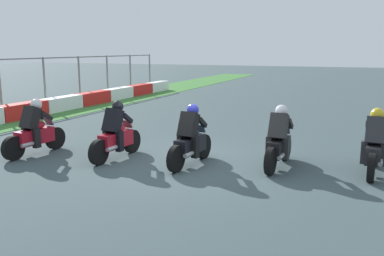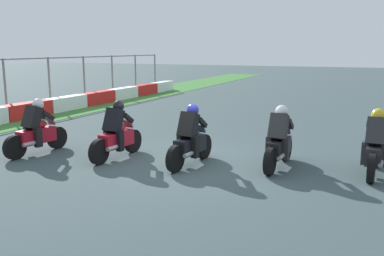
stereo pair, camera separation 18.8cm
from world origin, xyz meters
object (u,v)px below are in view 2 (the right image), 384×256
object	(u,v)px
rider_lane_a	(375,148)
rider_lane_c	(190,140)
rider_lane_d	(116,135)
rider_lane_b	(279,142)
rider_lane_e	(36,131)

from	to	relation	value
rider_lane_a	rider_lane_c	size ratio (longest dim) A/B	1.00
rider_lane_c	rider_lane_d	xyz separation A→B (m)	(-0.18, 2.03, 0.00)
rider_lane_b	rider_lane_e	world-z (taller)	same
rider_lane_d	rider_lane_e	bearing A→B (deg)	107.04
rider_lane_e	rider_lane_d	bearing A→B (deg)	-71.10
rider_lane_a	rider_lane_c	xyz separation A→B (m)	(-0.97, 4.15, 0.00)
rider_lane_a	rider_lane_b	xyz separation A→B (m)	(-0.32, 2.11, 0.00)
rider_lane_a	rider_lane_e	xyz separation A→B (m)	(-1.64, 8.43, 0.00)
rider_lane_e	rider_lane_a	bearing A→B (deg)	-72.55
rider_lane_a	rider_lane_e	bearing A→B (deg)	104.91
rider_lane_c	rider_lane_e	xyz separation A→B (m)	(-0.68, 4.28, 0.00)
rider_lane_d	rider_lane_c	bearing A→B (deg)	-80.46
rider_lane_b	rider_lane_c	size ratio (longest dim) A/B	1.00
rider_lane_a	rider_lane_d	xyz separation A→B (m)	(-1.15, 6.18, 0.00)
rider_lane_a	rider_lane_e	distance (m)	8.59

